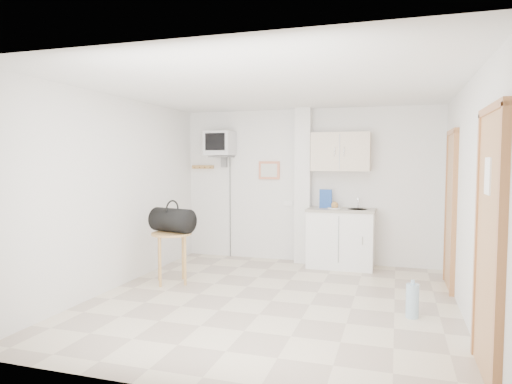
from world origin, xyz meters
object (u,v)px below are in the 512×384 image
(duffel_bag, at_px, (172,220))
(water_bottle, at_px, (412,301))
(crt_television, at_px, (220,144))
(round_table, at_px, (172,241))

(duffel_bag, height_order, water_bottle, duffel_bag)
(water_bottle, bearing_deg, duffel_bag, 170.27)
(crt_television, distance_m, round_table, 2.14)
(round_table, xyz_separation_m, water_bottle, (3.08, -0.48, -0.40))
(crt_television, height_order, duffel_bag, crt_television)
(duffel_bag, bearing_deg, crt_television, 102.39)
(crt_television, bearing_deg, duffel_bag, -92.20)
(duffel_bag, bearing_deg, round_table, -64.70)
(duffel_bag, relative_size, water_bottle, 1.61)
(round_table, bearing_deg, crt_television, 88.18)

